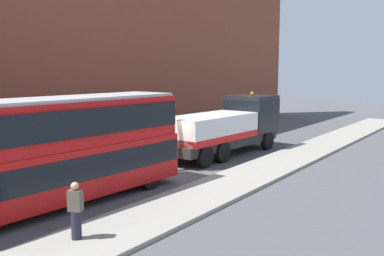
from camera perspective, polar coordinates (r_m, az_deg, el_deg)
ground_plane at (r=21.78m, az=-4.31°, el=-5.79°), size 120.00×120.00×0.00m
near_kerb at (r=19.41m, az=5.33°, el=-7.25°), size 60.00×2.80×0.15m
building_facade at (r=27.09m, az=-17.78°, el=13.70°), size 60.00×1.50×16.00m
recovery_tow_truck at (r=26.02m, az=4.81°, el=0.36°), size 10.20×3.13×3.67m
double_decker_bus at (r=16.67m, az=-17.72°, el=-2.48°), size 11.14×3.15×4.06m
pedestrian_onlooker at (r=13.22m, az=-15.11°, el=-10.59°), size 0.39×0.47×1.71m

